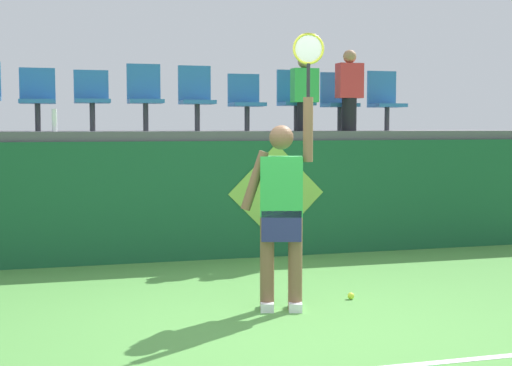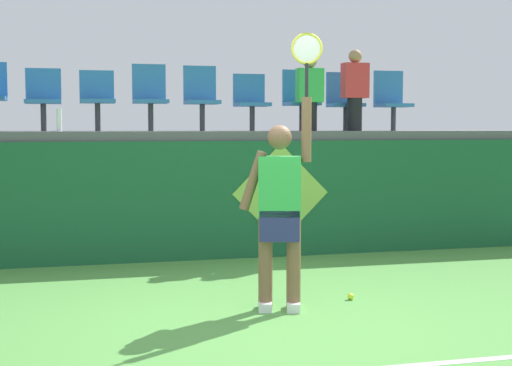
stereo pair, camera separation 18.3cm
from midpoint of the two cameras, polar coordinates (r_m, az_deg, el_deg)
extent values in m
plane|color=#519342|center=(6.28, 2.81, -11.03)|extent=(40.00, 40.00, 0.00)
cube|color=#195633|center=(9.20, -2.92, -1.33)|extent=(10.69, 0.20, 1.49)
cube|color=#56565B|center=(10.48, -4.36, 3.79)|extent=(10.69, 2.80, 0.12)
cube|color=white|center=(6.75, 1.50, -9.58)|extent=(0.19, 0.28, 0.08)
cube|color=white|center=(6.75, 3.74, -9.57)|extent=(0.19, 0.28, 0.08)
cylinder|color=brown|center=(6.66, 1.51, -6.30)|extent=(0.13, 0.13, 0.86)
cylinder|color=brown|center=(6.67, 3.76, -6.30)|extent=(0.13, 0.13, 0.86)
cube|color=navy|center=(6.61, 2.64, -3.30)|extent=(0.41, 0.31, 0.28)
cube|color=green|center=(6.57, 2.65, -0.26)|extent=(0.43, 0.31, 0.54)
sphere|color=brown|center=(6.55, 2.67, 3.59)|extent=(0.22, 0.22, 0.22)
cylinder|color=brown|center=(6.56, 0.56, 0.19)|extent=(0.27, 0.16, 0.55)
cylinder|color=brown|center=(6.55, 4.77, 4.19)|extent=(0.09, 0.09, 0.58)
cylinder|color=black|center=(6.57, 4.80, 8.04)|extent=(0.03, 0.03, 0.30)
torus|color=gold|center=(6.59, 4.82, 10.47)|extent=(0.28, 0.10, 0.28)
ellipsoid|color=silver|center=(6.59, 4.82, 10.47)|extent=(0.24, 0.08, 0.24)
sphere|color=#D1E533|center=(7.19, 8.17, -8.80)|extent=(0.07, 0.07, 0.07)
cylinder|color=white|center=(9.04, -14.62, 4.78)|extent=(0.06, 0.06, 0.27)
cylinder|color=#38383D|center=(9.54, -15.80, 4.96)|extent=(0.07, 0.07, 0.35)
cube|color=#2D70B2|center=(9.54, -15.82, 6.16)|extent=(0.44, 0.42, 0.05)
cube|color=#2D70B2|center=(9.74, -15.81, 7.46)|extent=(0.44, 0.04, 0.41)
cylinder|color=#38383D|center=(9.54, -11.77, 5.07)|extent=(0.07, 0.07, 0.36)
cube|color=#2D70B2|center=(9.54, -11.79, 6.30)|extent=(0.44, 0.42, 0.05)
cube|color=#2D70B2|center=(9.74, -11.85, 7.53)|extent=(0.44, 0.04, 0.38)
cylinder|color=#38383D|center=(9.59, -7.71, 5.13)|extent=(0.07, 0.07, 0.36)
cube|color=#2D70B2|center=(9.60, -7.72, 6.35)|extent=(0.44, 0.42, 0.05)
cube|color=#2D70B2|center=(9.80, -7.86, 7.84)|extent=(0.44, 0.04, 0.47)
cylinder|color=#38383D|center=(9.69, -3.70, 5.14)|extent=(0.07, 0.07, 0.36)
cube|color=#2D70B2|center=(9.69, -3.70, 6.34)|extent=(0.44, 0.42, 0.05)
cube|color=#2D70B2|center=(9.89, -3.91, 7.80)|extent=(0.44, 0.04, 0.47)
cylinder|color=#38383D|center=(9.83, 0.23, 5.07)|extent=(0.07, 0.07, 0.33)
cube|color=#2D70B2|center=(9.84, 0.23, 6.17)|extent=(0.44, 0.42, 0.05)
cube|color=#2D70B2|center=(10.03, -0.04, 7.42)|extent=(0.44, 0.04, 0.40)
cylinder|color=#38383D|center=(10.03, 4.13, 5.09)|extent=(0.07, 0.07, 0.34)
cube|color=#2D70B2|center=(10.03, 4.14, 6.21)|extent=(0.44, 0.42, 0.05)
cube|color=#2D70B2|center=(10.22, 3.81, 7.59)|extent=(0.44, 0.04, 0.45)
cylinder|color=#38383D|center=(10.25, 7.56, 5.01)|extent=(0.07, 0.07, 0.33)
cube|color=#2D70B2|center=(10.25, 7.57, 6.07)|extent=(0.44, 0.42, 0.05)
cube|color=#2D70B2|center=(10.44, 7.20, 7.40)|extent=(0.44, 0.04, 0.44)
cylinder|color=#38383D|center=(10.53, 11.21, 4.95)|extent=(0.07, 0.07, 0.33)
cube|color=#2D70B2|center=(10.53, 11.23, 5.99)|extent=(0.44, 0.42, 0.05)
cube|color=#2D70B2|center=(10.72, 10.82, 7.37)|extent=(0.44, 0.04, 0.47)
cylinder|color=black|center=(9.71, 4.76, 5.21)|extent=(0.20, 0.20, 0.38)
cube|color=green|center=(9.72, 4.77, 7.64)|extent=(0.34, 0.20, 0.45)
sphere|color=#A87A56|center=(9.74, 4.79, 9.50)|extent=(0.19, 0.19, 0.19)
cylinder|color=black|center=(9.94, 8.27, 5.34)|extent=(0.20, 0.20, 0.44)
cube|color=red|center=(9.95, 8.30, 7.95)|extent=(0.34, 0.20, 0.47)
sphere|color=#A87A56|center=(9.98, 8.32, 9.80)|extent=(0.18, 0.18, 0.18)
cube|color=#195633|center=(9.41, 2.49, -5.78)|extent=(0.90, 0.01, 0.00)
plane|color=#8CC64C|center=(9.29, 2.51, -0.81)|extent=(1.27, 0.00, 1.27)
camera|label=1|loc=(0.09, -89.27, 0.06)|focal=51.01mm
camera|label=2|loc=(0.09, 90.73, -0.06)|focal=51.01mm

